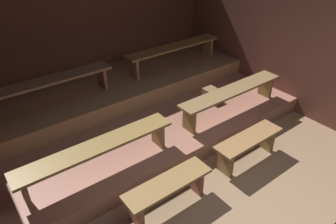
# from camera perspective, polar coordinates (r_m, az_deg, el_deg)

# --- Properties ---
(ground) EXTENTS (5.86, 5.09, 0.08)m
(ground) POSITION_cam_1_polar(r_m,az_deg,el_deg) (5.06, -1.34, -5.69)
(ground) COLOR #8B6C50
(wall_back) EXTENTS (5.86, 0.06, 2.63)m
(wall_back) POSITION_cam_1_polar(r_m,az_deg,el_deg) (6.16, -13.96, 14.74)
(wall_back) COLOR brown
(wall_back) RESTS_ON ground
(wall_right) EXTENTS (0.06, 5.09, 2.63)m
(wall_right) POSITION_cam_1_polar(r_m,az_deg,el_deg) (6.13, 18.83, 13.90)
(wall_right) COLOR brown
(wall_right) RESTS_ON ground
(platform_lower) EXTENTS (5.06, 2.92, 0.28)m
(platform_lower) POSITION_cam_1_polar(r_m,az_deg,el_deg) (5.43, -5.64, -0.63)
(platform_lower) COLOR #94614E
(platform_lower) RESTS_ON ground
(platform_middle) EXTENTS (5.06, 1.51, 0.28)m
(platform_middle) POSITION_cam_1_polar(r_m,az_deg,el_deg) (5.83, -9.52, 4.66)
(platform_middle) COLOR #956E49
(platform_middle) RESTS_ON platform_lower
(bench_floor_left) EXTENTS (1.14, 0.32, 0.42)m
(bench_floor_left) POSITION_cam_1_polar(r_m,az_deg,el_deg) (3.81, -0.02, -13.94)
(bench_floor_left) COLOR olive
(bench_floor_left) RESTS_ON ground
(bench_floor_right) EXTENTS (1.14, 0.32, 0.42)m
(bench_floor_right) POSITION_cam_1_polar(r_m,az_deg,el_deg) (4.62, 14.59, -5.59)
(bench_floor_right) COLOR olive
(bench_floor_right) RESTS_ON ground
(bench_lower_left) EXTENTS (2.07, 0.32, 0.42)m
(bench_lower_left) POSITION_cam_1_polar(r_m,az_deg,el_deg) (3.96, -12.83, -6.88)
(bench_lower_left) COLOR olive
(bench_lower_left) RESTS_ON platform_lower
(bench_lower_right) EXTENTS (2.07, 0.32, 0.42)m
(bench_lower_right) POSITION_cam_1_polar(r_m,az_deg,el_deg) (5.19, 11.71, 3.36)
(bench_lower_right) COLOR olive
(bench_lower_right) RESTS_ON platform_lower
(bench_middle_left) EXTENTS (2.08, 0.32, 0.42)m
(bench_middle_left) POSITION_cam_1_polar(r_m,az_deg,el_deg) (5.11, -21.43, 4.76)
(bench_middle_left) COLOR #876042
(bench_middle_left) RESTS_ON platform_middle
(bench_middle_right) EXTENTS (2.08, 0.32, 0.42)m
(bench_middle_right) POSITION_cam_1_polar(r_m,az_deg,el_deg) (6.14, 1.07, 11.48)
(bench_middle_right) COLOR olive
(bench_middle_right) RESTS_ON platform_middle
(wooden_crate_lower) EXTENTS (0.23, 0.23, 0.23)m
(wooden_crate_lower) POSITION_cam_1_polar(r_m,az_deg,el_deg) (5.59, 7.82, 3.26)
(wooden_crate_lower) COLOR brown
(wooden_crate_lower) RESTS_ON platform_lower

